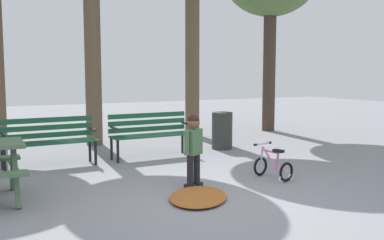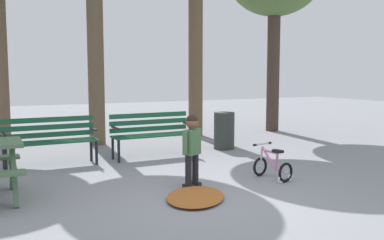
{
  "view_description": "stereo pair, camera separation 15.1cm",
  "coord_description": "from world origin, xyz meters",
  "px_view_note": "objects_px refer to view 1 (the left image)",
  "views": [
    {
      "loc": [
        -2.7,
        -4.88,
        1.65
      ],
      "look_at": [
        0.69,
        1.72,
        0.85
      ],
      "focal_mm": 41.93,
      "sensor_mm": 36.0,
      "label": 1
    },
    {
      "loc": [
        -2.56,
        -4.94,
        1.65
      ],
      "look_at": [
        0.69,
        1.72,
        0.85
      ],
      "focal_mm": 41.93,
      "sensor_mm": 36.0,
      "label": 2
    }
  ],
  "objects_px": {
    "park_bench_left": "(150,131)",
    "trash_bin": "(222,131)",
    "park_bench_far_left": "(49,138)",
    "kids_bicycle": "(273,166)",
    "child_standing": "(194,145)"
  },
  "relations": [
    {
      "from": "kids_bicycle",
      "to": "child_standing",
      "type": "bearing_deg",
      "value": 176.06
    },
    {
      "from": "park_bench_far_left",
      "to": "trash_bin",
      "type": "relative_size",
      "value": 2.05
    },
    {
      "from": "park_bench_left",
      "to": "trash_bin",
      "type": "height_order",
      "value": "park_bench_left"
    },
    {
      "from": "park_bench_far_left",
      "to": "trash_bin",
      "type": "bearing_deg",
      "value": 2.98
    },
    {
      "from": "child_standing",
      "to": "trash_bin",
      "type": "height_order",
      "value": "child_standing"
    },
    {
      "from": "child_standing",
      "to": "park_bench_left",
      "type": "bearing_deg",
      "value": 82.68
    },
    {
      "from": "child_standing",
      "to": "kids_bicycle",
      "type": "distance_m",
      "value": 1.41
    },
    {
      "from": "park_bench_left",
      "to": "child_standing",
      "type": "relative_size",
      "value": 1.54
    },
    {
      "from": "park_bench_far_left",
      "to": "child_standing",
      "type": "xyz_separation_m",
      "value": [
        1.59,
        -2.41,
        0.11
      ]
    },
    {
      "from": "park_bench_left",
      "to": "kids_bicycle",
      "type": "xyz_separation_m",
      "value": [
        1.03,
        -2.51,
        -0.31
      ]
    },
    {
      "from": "child_standing",
      "to": "park_bench_far_left",
      "type": "bearing_deg",
      "value": 123.45
    },
    {
      "from": "park_bench_far_left",
      "to": "park_bench_left",
      "type": "distance_m",
      "value": 1.9
    },
    {
      "from": "trash_bin",
      "to": "child_standing",
      "type": "bearing_deg",
      "value": -128.07
    },
    {
      "from": "child_standing",
      "to": "kids_bicycle",
      "type": "height_order",
      "value": "child_standing"
    },
    {
      "from": "child_standing",
      "to": "kids_bicycle",
      "type": "xyz_separation_m",
      "value": [
        1.34,
        -0.09,
        -0.42
      ]
    }
  ]
}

